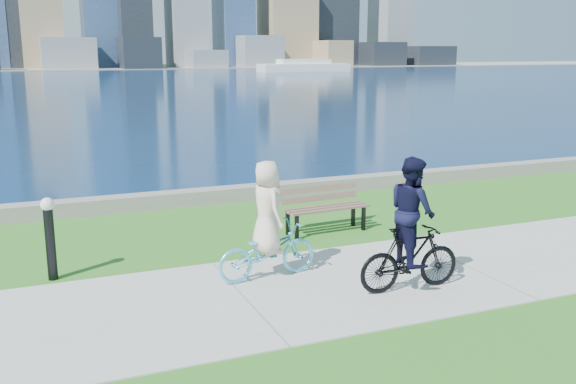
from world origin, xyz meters
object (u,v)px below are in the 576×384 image
object	(u,v)px
park_bench	(324,205)
cyclist_man	(411,235)
cyclist_woman	(267,235)
bollard_lamp	(50,233)

from	to	relation	value
park_bench	cyclist_man	distance (m)	3.55
park_bench	cyclist_woman	bearing A→B (deg)	-137.37
park_bench	cyclist_woman	size ratio (longest dim) A/B	0.94
park_bench	cyclist_man	size ratio (longest dim) A/B	0.87
cyclist_man	cyclist_woman	bearing A→B (deg)	56.29
park_bench	bollard_lamp	bearing A→B (deg)	-174.56
bollard_lamp	cyclist_woman	size ratio (longest dim) A/B	0.71
bollard_lamp	cyclist_man	xyz separation A→B (m)	(5.07, -2.65, 0.12)
cyclist_woman	bollard_lamp	bearing A→B (deg)	61.83
cyclist_man	park_bench	bearing A→B (deg)	-1.21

